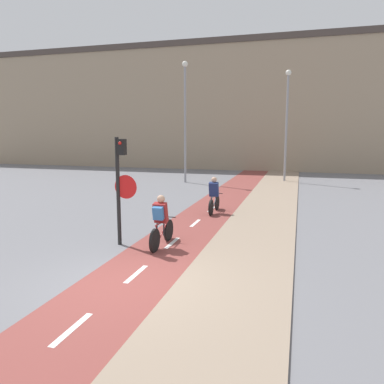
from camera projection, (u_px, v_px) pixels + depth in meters
The scene contains 9 objects.
ground_plane at pixel (126, 283), 8.00m from camera, with size 120.00×120.00×0.00m, color slate.
bike_lane at pixel (126, 283), 8.00m from camera, with size 2.06×60.00×0.02m.
sidewalk_strip at pixel (229, 295), 7.38m from camera, with size 2.40×60.00×0.05m.
building_row_background at pixel (261, 106), 32.64m from camera, with size 60.00×5.20×10.84m.
traffic_light_pole at pixel (121, 179), 10.45m from camera, with size 0.67×0.25×3.06m.
street_lamp_far at pixel (185, 111), 23.37m from camera, with size 0.36×0.36×7.51m.
street_lamp_sidewalk at pixel (287, 115), 23.80m from camera, with size 0.36×0.36×7.05m.
cyclist_near at pixel (161, 222), 10.42m from camera, with size 0.46×1.76×1.48m.
cyclist_far at pixel (214, 197), 14.87m from camera, with size 0.46×1.72×1.45m.
Camera 1 is at (3.45, -6.90, 3.20)m, focal length 35.00 mm.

